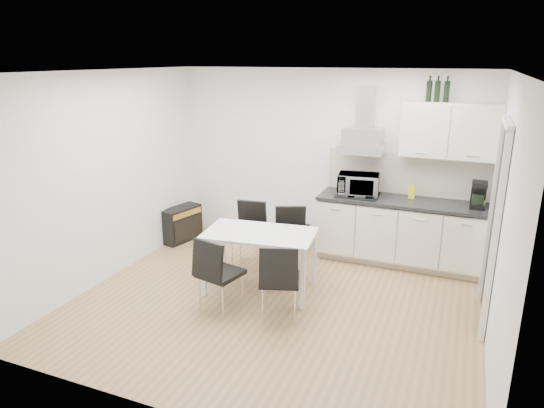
# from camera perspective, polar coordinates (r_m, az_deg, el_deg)

# --- Properties ---
(ground) EXTENTS (4.50, 4.50, 0.00)m
(ground) POSITION_cam_1_polar(r_m,az_deg,el_deg) (5.75, 0.37, -11.56)
(ground) COLOR #A68154
(ground) RESTS_ON ground
(wall_back) EXTENTS (4.50, 0.10, 2.60)m
(wall_back) POSITION_cam_1_polar(r_m,az_deg,el_deg) (7.10, 6.42, 5.09)
(wall_back) COLOR white
(wall_back) RESTS_ON ground
(wall_front) EXTENTS (4.50, 0.10, 2.60)m
(wall_front) POSITION_cam_1_polar(r_m,az_deg,el_deg) (3.58, -11.64, -7.17)
(wall_front) COLOR white
(wall_front) RESTS_ON ground
(wall_left) EXTENTS (0.10, 4.00, 2.60)m
(wall_left) POSITION_cam_1_polar(r_m,az_deg,el_deg) (6.41, -18.65, 3.02)
(wall_left) COLOR white
(wall_left) RESTS_ON ground
(wall_right) EXTENTS (0.10, 4.00, 2.60)m
(wall_right) POSITION_cam_1_polar(r_m,az_deg,el_deg) (4.93, 25.51, -1.81)
(wall_right) COLOR white
(wall_right) RESTS_ON ground
(ceiling) EXTENTS (4.50, 4.50, 0.00)m
(ceiling) POSITION_cam_1_polar(r_m,az_deg,el_deg) (5.06, 0.43, 15.31)
(ceiling) COLOR white
(ceiling) RESTS_ON wall_back
(doorway) EXTENTS (0.08, 1.04, 2.10)m
(doorway) POSITION_cam_1_polar(r_m,az_deg,el_deg) (5.52, 24.54, -2.51)
(doorway) COLOR white
(doorway) RESTS_ON ground
(kitchenette) EXTENTS (2.22, 0.64, 2.52)m
(kitchenette) POSITION_cam_1_polar(r_m,az_deg,el_deg) (6.74, 15.39, -0.18)
(kitchenette) COLOR beige
(kitchenette) RESTS_ON ground
(dining_table) EXTENTS (1.37, 0.88, 0.75)m
(dining_table) POSITION_cam_1_polar(r_m,az_deg,el_deg) (5.78, -1.45, -4.18)
(dining_table) COLOR white
(dining_table) RESTS_ON ground
(chair_far_left) EXTENTS (0.50, 0.55, 0.88)m
(chair_far_left) POSITION_cam_1_polar(r_m,az_deg,el_deg) (6.53, -2.85, -3.75)
(chair_far_left) COLOR black
(chair_far_left) RESTS_ON ground
(chair_far_right) EXTENTS (0.60, 0.63, 0.88)m
(chair_far_right) POSITION_cam_1_polar(r_m,az_deg,el_deg) (6.29, 2.26, -4.57)
(chair_far_right) COLOR black
(chair_far_right) RESTS_ON ground
(chair_near_left) EXTENTS (0.54, 0.59, 0.88)m
(chair_near_left) POSITION_cam_1_polar(r_m,az_deg,el_deg) (5.44, -6.07, -8.20)
(chair_near_left) COLOR black
(chair_near_left) RESTS_ON ground
(chair_near_right) EXTENTS (0.57, 0.61, 0.88)m
(chair_near_right) POSITION_cam_1_polar(r_m,az_deg,el_deg) (5.27, 0.89, -8.96)
(chair_near_right) COLOR black
(chair_near_right) RESTS_ON ground
(guitar_amp) EXTENTS (0.42, 0.69, 0.54)m
(guitar_amp) POSITION_cam_1_polar(r_m,az_deg,el_deg) (7.63, -10.60, -2.30)
(guitar_amp) COLOR black
(guitar_amp) RESTS_ON ground
(floor_speaker) EXTENTS (0.18, 0.16, 0.30)m
(floor_speaker) POSITION_cam_1_polar(r_m,az_deg,el_deg) (7.41, 3.60, -3.59)
(floor_speaker) COLOR black
(floor_speaker) RESTS_ON ground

